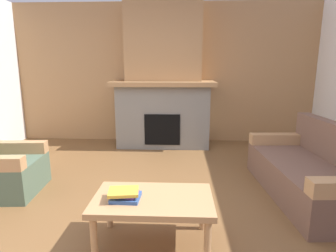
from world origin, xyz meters
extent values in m
plane|color=brown|center=(0.00, 0.00, 0.00)|extent=(9.00, 9.00, 0.00)
cube|color=#A87A4C|center=(0.00, 3.00, 1.35)|extent=(6.00, 0.12, 2.70)
cube|color=gray|center=(0.00, 2.59, 0.57)|extent=(1.70, 0.70, 1.15)
cube|color=black|center=(0.00, 2.26, 0.38)|extent=(0.64, 0.08, 0.56)
cube|color=#A87A4C|center=(0.00, 2.54, 1.19)|extent=(1.90, 0.82, 0.08)
cube|color=#A87A4C|center=(0.00, 2.69, 1.97)|extent=(1.40, 0.50, 1.47)
cube|color=brown|center=(1.81, 0.49, 0.20)|extent=(0.95, 1.85, 0.40)
cube|color=tan|center=(1.76, 1.31, 0.48)|extent=(0.85, 0.21, 0.15)
cube|color=#4C604C|center=(-1.77, 0.42, 0.20)|extent=(0.82, 0.82, 0.40)
cube|color=tan|center=(-1.79, 0.73, 0.48)|extent=(0.77, 0.20, 0.15)
cube|color=tan|center=(0.10, -0.50, 0.41)|extent=(1.00, 0.60, 0.05)
cylinder|color=tan|center=(-0.34, -0.74, 0.19)|extent=(0.06, 0.06, 0.38)
cylinder|color=tan|center=(0.54, -0.74, 0.19)|extent=(0.06, 0.06, 0.38)
cylinder|color=tan|center=(-0.34, -0.26, 0.19)|extent=(0.06, 0.06, 0.38)
cylinder|color=tan|center=(0.54, -0.26, 0.19)|extent=(0.06, 0.06, 0.38)
cube|color=#335699|center=(-0.12, -0.54, 0.45)|extent=(0.24, 0.22, 0.03)
cube|color=#7A3D84|center=(-0.13, -0.53, 0.47)|extent=(0.22, 0.18, 0.03)
cube|color=gold|center=(-0.14, -0.55, 0.50)|extent=(0.27, 0.22, 0.03)
camera|label=1|loc=(0.32, -2.64, 1.51)|focal=29.72mm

